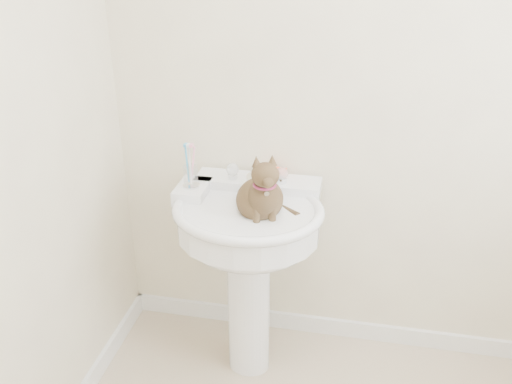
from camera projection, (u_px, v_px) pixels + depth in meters
The scene contains 7 objects.
wall_back at pixel (373, 88), 2.14m from camera, with size 2.20×0.00×2.50m, color beige, non-canonical shape.
baseboard_back at pixel (350, 329), 2.66m from camera, with size 2.20×0.02×0.09m, color white.
pedestal_sink at pixel (248, 239), 2.22m from camera, with size 0.62×0.61×0.86m.
faucet at pixel (256, 174), 2.25m from camera, with size 0.28×0.12×0.14m.
soap_bar at pixel (275, 172), 2.33m from camera, with size 0.09×0.06×0.03m, color #FC431E.
toothbrush_cup at pixel (191, 176), 2.22m from camera, with size 0.07×0.07×0.19m.
cat at pixel (261, 196), 2.08m from camera, with size 0.20×0.26×0.37m.
Camera 1 is at (-0.04, -1.06, 1.82)m, focal length 38.00 mm.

